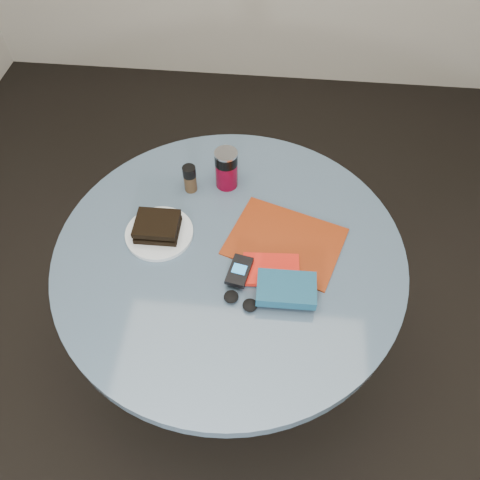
# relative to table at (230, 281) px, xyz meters

# --- Properties ---
(ground) EXTENTS (4.00, 4.00, 0.00)m
(ground) POSITION_rel_table_xyz_m (0.00, 0.00, -0.59)
(ground) COLOR black
(ground) RESTS_ON ground
(table) EXTENTS (1.00, 1.00, 0.75)m
(table) POSITION_rel_table_xyz_m (0.00, 0.00, 0.00)
(table) COLOR black
(table) RESTS_ON ground
(plate) EXTENTS (0.22, 0.22, 0.01)m
(plate) POSITION_rel_table_xyz_m (-0.21, 0.03, 0.17)
(plate) COLOR white
(plate) RESTS_ON table
(sandwich) EXTENTS (0.12, 0.11, 0.04)m
(sandwich) POSITION_rel_table_xyz_m (-0.21, 0.04, 0.20)
(sandwich) COLOR black
(sandwich) RESTS_ON plate
(soda_can) EXTENTS (0.09, 0.09, 0.13)m
(soda_can) POSITION_rel_table_xyz_m (-0.04, 0.26, 0.23)
(soda_can) COLOR maroon
(soda_can) RESTS_ON table
(pepper_grinder) EXTENTS (0.05, 0.05, 0.09)m
(pepper_grinder) POSITION_rel_table_xyz_m (-0.15, 0.22, 0.21)
(pepper_grinder) COLOR #402E1B
(pepper_grinder) RESTS_ON table
(magazine) EXTENTS (0.37, 0.32, 0.01)m
(magazine) POSITION_rel_table_xyz_m (0.16, 0.04, 0.17)
(magazine) COLOR maroon
(magazine) RESTS_ON table
(red_book) EXTENTS (0.16, 0.11, 0.01)m
(red_book) POSITION_rel_table_xyz_m (0.12, -0.06, 0.18)
(red_book) COLOR red
(red_book) RESTS_ON magazine
(novel) EXTENTS (0.16, 0.10, 0.03)m
(novel) POSITION_rel_table_xyz_m (0.16, -0.13, 0.20)
(novel) COLOR navy
(novel) RESTS_ON red_book
(mp3_player) EXTENTS (0.07, 0.10, 0.02)m
(mp3_player) POSITION_rel_table_xyz_m (0.04, -0.09, 0.19)
(mp3_player) COLOR black
(mp3_player) RESTS_ON red_book
(headphones) EXTENTS (0.10, 0.07, 0.02)m
(headphones) POSITION_rel_table_xyz_m (0.05, -0.17, 0.17)
(headphones) COLOR black
(headphones) RESTS_ON table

